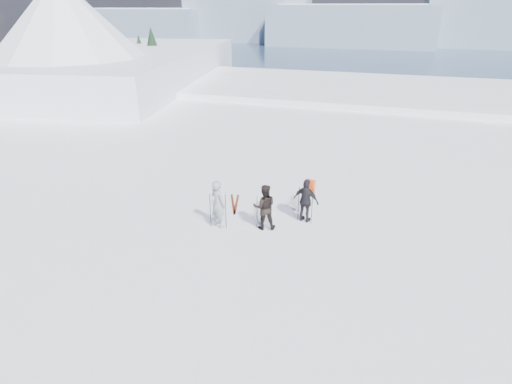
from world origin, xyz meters
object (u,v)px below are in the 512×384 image
skier_dark (264,207)px  skier_grey (218,204)px  skier_pack (306,201)px  skis_loose (235,204)px

skier_dark → skier_grey: bearing=-6.6°
skier_dark → skier_pack: (1.27, 0.92, -0.01)m
skis_loose → skier_grey: bearing=-88.0°
skier_pack → skis_loose: 3.04m
skier_dark → skis_loose: (-1.63, 1.39, -0.81)m
skier_dark → skis_loose: skier_dark is taller
skier_dark → skis_loose: size_ratio=0.99×
skier_grey → skier_pack: 3.11m
skis_loose → skier_dark: bearing=-40.5°
skier_grey → skier_pack: size_ratio=1.07×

